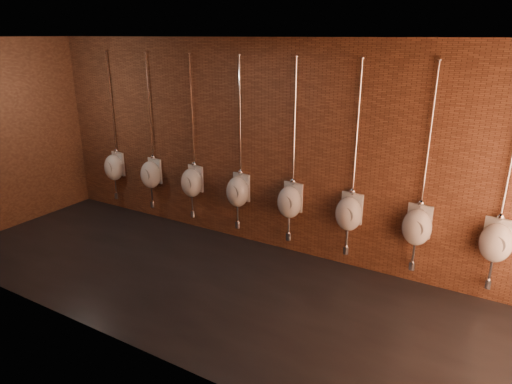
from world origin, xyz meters
TOP-DOWN VIEW (x-y plane):
  - ground at (0.00, 0.00)m, footprint 8.50×8.50m
  - room_shell at (0.00, 0.00)m, footprint 8.54×3.04m
  - urinal_0 at (-3.24, 1.37)m, footprint 0.42×0.37m
  - urinal_1 at (-2.32, 1.37)m, footprint 0.42×0.37m
  - urinal_2 at (-1.39, 1.37)m, footprint 0.42×0.37m
  - urinal_3 at (-0.47, 1.37)m, footprint 0.42×0.37m
  - urinal_4 at (0.45, 1.37)m, footprint 0.42×0.37m
  - urinal_5 at (1.38, 1.37)m, footprint 0.42×0.37m
  - urinal_6 at (2.30, 1.37)m, footprint 0.42×0.37m
  - urinal_7 at (3.23, 1.37)m, footprint 0.42×0.37m

SIDE VIEW (x-z plane):
  - ground at x=0.00m, z-range 0.00..0.00m
  - urinal_0 at x=-3.24m, z-range -0.48..2.23m
  - urinal_1 at x=-2.32m, z-range -0.48..2.23m
  - urinal_2 at x=-1.39m, z-range -0.48..2.23m
  - urinal_3 at x=-0.47m, z-range -0.48..2.23m
  - urinal_4 at x=0.45m, z-range -0.48..2.23m
  - urinal_5 at x=1.38m, z-range -0.48..2.23m
  - urinal_6 at x=2.30m, z-range -0.48..2.23m
  - urinal_7 at x=3.23m, z-range -0.48..2.23m
  - room_shell at x=0.00m, z-range 0.40..3.62m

